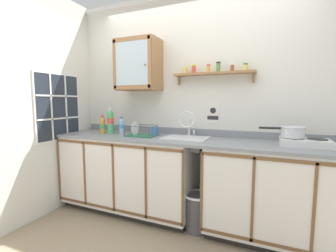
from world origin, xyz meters
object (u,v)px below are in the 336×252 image
(warning_sign, at_px, (213,113))
(bottle_water_blue_1, at_px, (122,126))
(wall_cabinet, at_px, (138,65))
(trash_bin, at_px, (197,211))
(bottle_juice_amber_2, at_px, (102,125))
(saucepan, at_px, (292,132))
(hot_plate_stove, at_px, (305,142))
(bottle_soda_green_0, at_px, (110,121))
(mug, at_px, (155,131))
(dish_rack, at_px, (141,134))
(sink, at_px, (186,139))

(warning_sign, bearing_deg, bottle_water_blue_1, -166.43)
(wall_cabinet, distance_m, trash_bin, 1.82)
(bottle_water_blue_1, relative_size, bottle_juice_amber_2, 0.95)
(saucepan, bearing_deg, hot_plate_stove, -10.86)
(bottle_juice_amber_2, bearing_deg, saucepan, 1.77)
(bottle_juice_amber_2, bearing_deg, bottle_water_blue_1, 10.94)
(hot_plate_stove, bearing_deg, bottle_soda_green_0, -179.44)
(hot_plate_stove, height_order, saucepan, saucepan)
(bottle_juice_amber_2, bearing_deg, bottle_soda_green_0, 13.56)
(hot_plate_stove, xyz_separation_m, trash_bin, (-0.96, -0.16, -0.77))
(bottle_soda_green_0, relative_size, mug, 2.44)
(bottle_soda_green_0, bearing_deg, dish_rack, -3.13)
(dish_rack, bearing_deg, trash_bin, -9.19)
(hot_plate_stove, bearing_deg, sink, 179.77)
(hot_plate_stove, height_order, mug, mug)
(dish_rack, bearing_deg, bottle_soda_green_0, 176.87)
(hot_plate_stove, distance_m, dish_rack, 1.70)
(saucepan, xyz_separation_m, bottle_water_blue_1, (-1.89, -0.02, -0.03))
(hot_plate_stove, distance_m, trash_bin, 1.24)
(dish_rack, bearing_deg, bottle_water_blue_1, 170.75)
(hot_plate_stove, bearing_deg, saucepan, 169.14)
(sink, relative_size, dish_rack, 1.40)
(hot_plate_stove, xyz_separation_m, mug, (-1.56, 0.05, 0.02))
(bottle_water_blue_1, bearing_deg, warning_sign, 13.57)
(bottle_soda_green_0, bearing_deg, wall_cabinet, 20.50)
(hot_plate_stove, relative_size, bottle_juice_amber_2, 1.80)
(bottle_soda_green_0, height_order, bottle_water_blue_1, bottle_soda_green_0)
(wall_cabinet, xyz_separation_m, trash_bin, (0.84, -0.27, -1.59))
(bottle_water_blue_1, bearing_deg, wall_cabinet, 28.42)
(bottle_soda_green_0, relative_size, trash_bin, 0.82)
(sink, distance_m, wall_cabinet, 1.08)
(sink, xyz_separation_m, warning_sign, (0.24, 0.26, 0.28))
(warning_sign, bearing_deg, mug, -161.82)
(mug, xyz_separation_m, wall_cabinet, (-0.25, 0.05, 0.79))
(hot_plate_stove, distance_m, bottle_juice_amber_2, 2.25)
(sink, relative_size, mug, 3.64)
(saucepan, relative_size, wall_cabinet, 0.66)
(mug, bearing_deg, wall_cabinet, 167.53)
(saucepan, height_order, bottle_juice_amber_2, bottle_juice_amber_2)
(hot_plate_stove, distance_m, warning_sign, 0.97)
(hot_plate_stove, relative_size, bottle_soda_green_0, 1.28)
(hot_plate_stove, bearing_deg, bottle_juice_amber_2, -178.82)
(hot_plate_stove, xyz_separation_m, bottle_soda_green_0, (-2.15, -0.02, 0.12))
(bottle_soda_green_0, bearing_deg, warning_sign, 13.03)
(hot_plate_stove, distance_m, wall_cabinet, 1.98)
(sink, xyz_separation_m, trash_bin, (0.19, -0.17, -0.73))
(sink, distance_m, bottle_water_blue_1, 0.85)
(bottle_juice_amber_2, distance_m, trash_bin, 1.54)
(hot_plate_stove, height_order, bottle_juice_amber_2, bottle_juice_amber_2)
(sink, height_order, saucepan, sink)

